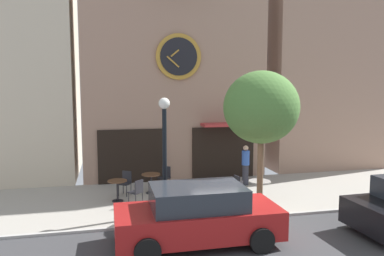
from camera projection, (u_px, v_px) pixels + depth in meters
ground_plane at (238, 221)px, 11.71m from camera, size 24.36×10.67×0.13m
clock_building at (174, 56)px, 17.07m from camera, size 8.12×3.29×10.59m
neighbor_building_left at (3, 4)px, 16.51m from camera, size 5.88×4.73×15.36m
neighbor_building_right at (327, 13)px, 19.02m from camera, size 6.28×3.04×15.55m
street_lamp at (165, 156)px, 12.02m from camera, size 0.36×0.36×3.77m
street_tree at (261, 108)px, 12.24m from camera, size 2.49×2.24×4.63m
cafe_table_center_right at (117, 187)px, 13.52m from camera, size 0.69×0.69×0.77m
cafe_table_leftmost at (151, 179)px, 14.57m from camera, size 0.72×0.72×0.75m
cafe_table_center at (214, 188)px, 13.28m from camera, size 0.75×0.75×0.76m
cafe_table_rightmost at (260, 186)px, 13.56m from camera, size 0.79×0.79×0.74m
cafe_chair_right_end at (235, 186)px, 13.65m from camera, size 0.47×0.47×0.90m
cafe_chair_corner at (126, 181)px, 14.36m from camera, size 0.55×0.55×0.90m
cafe_chair_near_tree at (237, 192)px, 12.90m from camera, size 0.57×0.57×0.90m
cafe_chair_by_entrance at (165, 176)px, 15.22m from camera, size 0.56×0.56×0.90m
cafe_chair_curbside at (137, 190)px, 13.11m from camera, size 0.56×0.56×0.90m
pedestrian_blue at (246, 165)px, 15.75m from camera, size 0.41×0.41×1.67m
parked_car_red at (198, 215)px, 9.90m from camera, size 4.30×2.02×1.55m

